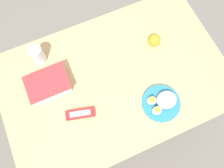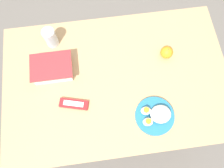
% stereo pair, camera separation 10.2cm
% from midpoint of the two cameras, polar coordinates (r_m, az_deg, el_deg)
% --- Properties ---
extents(ground_plane, '(10.00, 10.00, 0.00)m').
position_cam_midpoint_polar(ground_plane, '(1.93, 2.27, -6.76)').
color(ground_plane, '#66605B').
extents(table, '(1.23, 0.80, 0.77)m').
position_cam_midpoint_polar(table, '(1.26, 3.43, -0.44)').
color(table, tan).
rests_on(table, ground_plane).
extents(food_container, '(0.22, 0.16, 0.08)m').
position_cam_midpoint_polar(food_container, '(1.20, -12.98, 3.62)').
color(food_container, white).
rests_on(food_container, table).
extents(orange_fruit, '(0.07, 0.07, 0.07)m').
position_cam_midpoint_polar(orange_fruit, '(1.26, 16.36, 7.65)').
color(orange_fruit, orange).
rests_on(orange_fruit, table).
extents(rice_plate, '(0.20, 0.20, 0.07)m').
position_cam_midpoint_polar(rice_plate, '(1.14, 13.90, -8.31)').
color(rice_plate, teal).
rests_on(rice_plate, table).
extents(candy_bar, '(0.16, 0.08, 0.02)m').
position_cam_midpoint_polar(candy_bar, '(1.15, -7.47, -5.56)').
color(candy_bar, red).
rests_on(candy_bar, table).
extents(drinking_glass, '(0.07, 0.07, 0.12)m').
position_cam_midpoint_polar(drinking_glass, '(1.26, -13.54, 11.43)').
color(drinking_glass, silver).
rests_on(drinking_glass, table).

